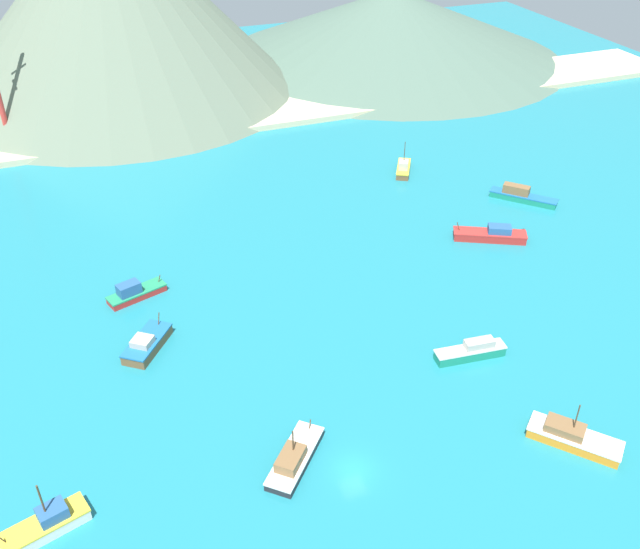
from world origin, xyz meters
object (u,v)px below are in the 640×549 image
fishing_boat_5 (403,168)px  fishing_boat_1 (573,437)px  fishing_boat_4 (294,458)px  fishing_boat_6 (491,235)px  fishing_boat_0 (147,344)px  fishing_boat_3 (46,524)px  buoy_1 (523,231)px  fishing_boat_9 (472,351)px  fishing_boat_7 (135,292)px  fishing_boat_2 (521,196)px

fishing_boat_5 → fishing_boat_1: bearing=-101.2°
fishing_boat_1 → fishing_boat_4: bearing=164.7°
fishing_boat_4 → fishing_boat_6: (42.78, 31.07, 0.06)m
fishing_boat_0 → fishing_boat_3: size_ratio=0.94×
fishing_boat_3 → buoy_1: 78.69m
fishing_boat_5 → fishing_boat_9: 51.50m
fishing_boat_7 → fishing_boat_9: fishing_boat_7 is taller
fishing_boat_6 → fishing_boat_5: bearing=94.3°
fishing_boat_3 → buoy_1: size_ratio=9.58×
fishing_boat_0 → fishing_boat_7: fishing_boat_0 is taller
fishing_boat_7 → fishing_boat_5: bearing=23.3°
fishing_boat_6 → fishing_boat_0: bearing=-172.0°
buoy_1 → fishing_boat_1: bearing=-118.1°
fishing_boat_2 → fishing_boat_3: (-78.35, -39.76, -0.00)m
fishing_boat_0 → fishing_boat_2: size_ratio=0.81×
fishing_boat_1 → fishing_boat_5: size_ratio=1.23×
fishing_boat_3 → fishing_boat_5: fishing_boat_5 is taller
fishing_boat_2 → fishing_boat_4: size_ratio=1.12×
fishing_boat_2 → fishing_boat_3: size_ratio=1.16×
fishing_boat_9 → fishing_boat_6: bearing=53.0°
fishing_boat_0 → fishing_boat_7: size_ratio=0.95×
fishing_boat_5 → fishing_boat_9: bearing=-107.4°
fishing_boat_1 → fishing_boat_6: bearing=69.2°
fishing_boat_3 → fishing_boat_5: (64.57, 56.58, -0.02)m
fishing_boat_4 → buoy_1: bearing=32.6°
fishing_boat_2 → buoy_1: fishing_boat_2 is taller
fishing_boat_2 → fishing_boat_9: fishing_boat_2 is taller
fishing_boat_2 → fishing_boat_9: size_ratio=1.09×
fishing_boat_3 → fishing_boat_4: (23.75, -0.61, -0.11)m
fishing_boat_0 → buoy_1: (59.72, 7.66, -0.70)m
fishing_boat_0 → fishing_boat_2: (65.54, 16.88, 0.07)m
fishing_boat_4 → fishing_boat_3: bearing=178.5°
fishing_boat_5 → buoy_1: size_ratio=8.47×
fishing_boat_1 → fishing_boat_5: (12.79, 64.85, 0.03)m
fishing_boat_0 → fishing_boat_3: (-12.81, -22.87, 0.07)m
fishing_boat_7 → fishing_boat_9: (36.15, -26.91, 0.01)m
fishing_boat_0 → fishing_boat_4: (10.94, -23.49, -0.04)m
fishing_boat_1 → fishing_boat_2: fishing_boat_1 is taller
fishing_boat_5 → fishing_boat_7: fishing_boat_5 is taller
fishing_boat_1 → fishing_boat_9: bearing=99.4°
fishing_boat_6 → buoy_1: size_ratio=12.53×
fishing_boat_7 → buoy_1: 59.63m
fishing_boat_5 → fishing_boat_6: fishing_boat_5 is taller
fishing_boat_0 → buoy_1: 60.21m
fishing_boat_6 → fishing_boat_4: bearing=-144.0°
fishing_boat_4 → fishing_boat_9: size_ratio=0.97×
fishing_boat_3 → fishing_boat_9: (49.17, 7.43, 0.00)m
buoy_1 → fishing_boat_0: bearing=-172.7°
fishing_boat_1 → fishing_boat_2: (26.57, 48.03, 0.06)m
fishing_boat_9 → fishing_boat_0: bearing=157.0°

